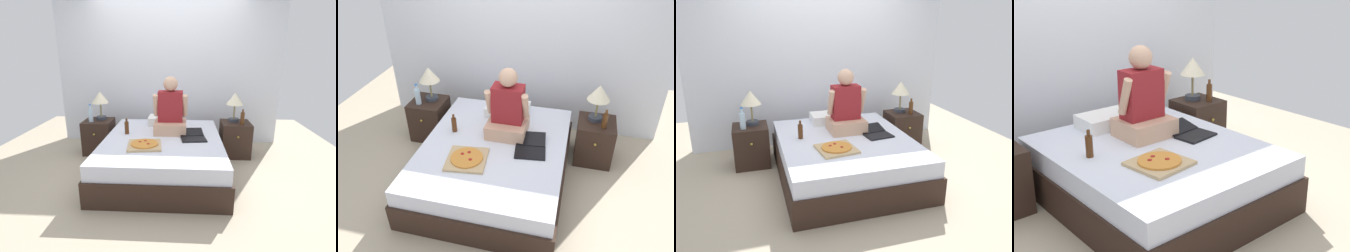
% 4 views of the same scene
% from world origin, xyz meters
% --- Properties ---
extents(ground_plane, '(5.80, 5.80, 0.00)m').
position_xyz_m(ground_plane, '(0.00, 0.00, 0.00)').
color(ground_plane, tan).
extents(wall_back, '(3.80, 0.12, 2.50)m').
position_xyz_m(wall_back, '(0.00, 1.32, 1.25)').
color(wall_back, silver).
rests_on(wall_back, ground).
extents(bed, '(1.58, 1.92, 0.49)m').
position_xyz_m(bed, '(0.00, 0.00, 0.24)').
color(bed, black).
rests_on(bed, ground).
extents(nightstand_left, '(0.44, 0.47, 0.53)m').
position_xyz_m(nightstand_left, '(-1.08, 0.65, 0.27)').
color(nightstand_left, black).
rests_on(nightstand_left, ground).
extents(lamp_on_left_nightstand, '(0.26, 0.26, 0.45)m').
position_xyz_m(lamp_on_left_nightstand, '(-1.04, 0.70, 0.86)').
color(lamp_on_left_nightstand, '#333842').
rests_on(lamp_on_left_nightstand, nightstand_left).
extents(water_bottle, '(0.07, 0.07, 0.28)m').
position_xyz_m(water_bottle, '(-1.16, 0.56, 0.65)').
color(water_bottle, silver).
rests_on(water_bottle, nightstand_left).
extents(nightstand_right, '(0.44, 0.47, 0.53)m').
position_xyz_m(nightstand_right, '(1.08, 0.65, 0.27)').
color(nightstand_right, black).
rests_on(nightstand_right, ground).
extents(lamp_on_right_nightstand, '(0.26, 0.26, 0.45)m').
position_xyz_m(lamp_on_right_nightstand, '(1.05, 0.70, 0.86)').
color(lamp_on_right_nightstand, '#333842').
rests_on(lamp_on_right_nightstand, nightstand_right).
extents(beer_bottle, '(0.06, 0.06, 0.23)m').
position_xyz_m(beer_bottle, '(1.15, 0.55, 0.63)').
color(beer_bottle, '#512D14').
rests_on(beer_bottle, nightstand_right).
extents(pillow, '(0.52, 0.34, 0.12)m').
position_xyz_m(pillow, '(-0.01, 0.68, 0.55)').
color(pillow, white).
rests_on(pillow, bed).
extents(person_seated, '(0.47, 0.40, 0.78)m').
position_xyz_m(person_seated, '(0.09, 0.26, 0.77)').
color(person_seated, tan).
rests_on(person_seated, bed).
extents(laptop, '(0.37, 0.45, 0.07)m').
position_xyz_m(laptop, '(0.40, 0.01, 0.51)').
color(laptop, black).
rests_on(laptop, bed).
extents(pizza_box, '(0.45, 0.45, 0.05)m').
position_xyz_m(pizza_box, '(-0.20, -0.32, 0.50)').
color(pizza_box, tan).
rests_on(pizza_box, bed).
extents(beer_bottle_on_bed, '(0.06, 0.06, 0.22)m').
position_xyz_m(beer_bottle_on_bed, '(-0.51, 0.15, 0.58)').
color(beer_bottle_on_bed, '#4C2811').
rests_on(beer_bottle_on_bed, bed).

